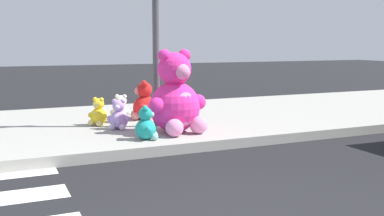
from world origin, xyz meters
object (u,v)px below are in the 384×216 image
object	(u,v)px
plush_yellow	(98,114)
plush_brown	(184,106)
sign_pole	(156,24)
plush_white	(121,111)
plush_teal	(147,126)
plush_red	(143,104)
plush_pink_large	(176,99)
plush_lavender	(119,117)

from	to	relation	value
plush_yellow	plush_brown	bearing A→B (deg)	6.80
sign_pole	plush_white	distance (m)	1.69
plush_teal	plush_red	size ratio (longest dim) A/B	0.70
plush_pink_large	plush_lavender	xyz separation A→B (m)	(-0.76, 0.63, -0.32)
plush_teal	plush_brown	xyz separation A→B (m)	(1.29, 1.65, 0.02)
plush_white	plush_yellow	world-z (taller)	plush_white
plush_pink_large	plush_white	size ratio (longest dim) A/B	2.62
plush_red	plush_brown	size ratio (longest dim) A/B	1.29
plush_pink_large	plush_yellow	xyz separation A→B (m)	(-0.98, 1.12, -0.33)
plush_brown	sign_pole	bearing A→B (deg)	-137.99
plush_brown	plush_white	bearing A→B (deg)	-176.62
plush_lavender	plush_yellow	xyz separation A→B (m)	(-0.22, 0.49, -0.01)
sign_pole	plush_red	size ratio (longest dim) A/B	4.54
plush_lavender	plush_red	world-z (taller)	plush_red
plush_brown	plush_red	bearing A→B (deg)	173.55
plush_pink_large	plush_yellow	bearing A→B (deg)	131.29
sign_pole	plush_brown	xyz separation A→B (m)	(0.81, 0.73, -1.48)
plush_lavender	plush_yellow	distance (m)	0.54
plush_teal	plush_yellow	size ratio (longest dim) A/B	1.04
plush_yellow	plush_red	xyz separation A→B (m)	(0.90, 0.29, 0.09)
plush_pink_large	plush_red	world-z (taller)	plush_pink_large
plush_white	plush_brown	xyz separation A→B (m)	(1.24, 0.07, 0.02)
plush_red	plush_lavender	bearing A→B (deg)	-130.94
plush_lavender	plush_white	distance (m)	0.65
sign_pole	plush_teal	world-z (taller)	sign_pole
sign_pole	plush_brown	size ratio (longest dim) A/B	5.87
sign_pole	plush_teal	xyz separation A→B (m)	(-0.48, -0.92, -1.50)
plush_lavender	plush_pink_large	bearing A→B (deg)	-39.60
plush_lavender	plush_teal	world-z (taller)	same
plush_pink_large	plush_white	world-z (taller)	plush_pink_large
plush_white	plush_red	size ratio (longest dim) A/B	0.70
sign_pole	plush_yellow	bearing A→B (deg)	148.60
plush_yellow	plush_brown	size ratio (longest dim) A/B	0.87
sign_pole	plush_pink_large	size ratio (longest dim) A/B	2.47
sign_pole	plush_red	bearing A→B (deg)	87.67
sign_pole	plush_teal	size ratio (longest dim) A/B	6.49
plush_white	plush_pink_large	bearing A→B (deg)	-66.04
plush_lavender	plush_yellow	size ratio (longest dim) A/B	1.04
sign_pole	plush_teal	bearing A→B (deg)	-117.59
plush_pink_large	plush_white	xyz separation A→B (m)	(-0.55, 1.24, -0.32)
plush_teal	sign_pole	bearing A→B (deg)	62.41
plush_red	plush_brown	distance (m)	0.78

